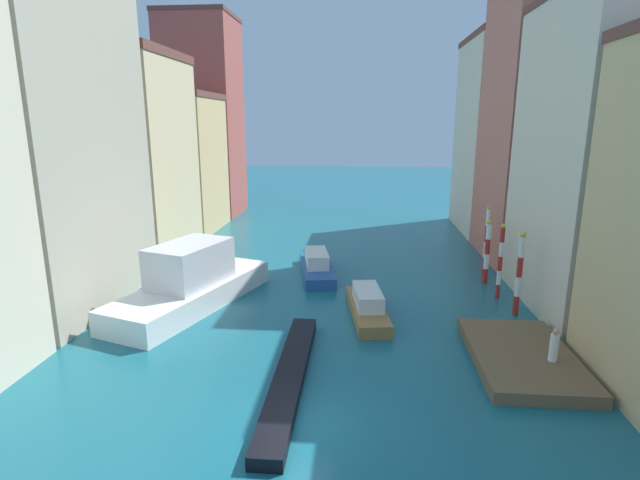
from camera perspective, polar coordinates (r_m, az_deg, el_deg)
The scene contains 18 objects.
ground_plane at distance 40.51m, azimuth 1.71°, elevation -0.97°, with size 154.00×154.00×0.00m, color #196070.
building_left_1 at distance 30.78m, azimuth -30.29°, elevation 9.63°, with size 7.65×11.40×18.06m.
building_left_2 at distance 40.07m, azimuth -21.35°, elevation 9.07°, with size 7.65×9.51×15.30m.
building_left_3 at distance 48.80m, azimuth -16.39°, elevation 8.65°, with size 7.65×8.91×12.85m.
building_left_4 at distance 56.82m, azimuth -13.49°, elevation 13.73°, with size 7.65×7.80×21.30m.
building_right_1 at distance 30.45m, azimuth 31.07°, elevation 8.35°, with size 7.65×10.64×16.84m.
building_right_2 at distance 39.97m, azimuth 24.97°, elevation 13.19°, with size 7.65×9.54×21.50m.
building_right_3 at distance 49.61m, azimuth 20.80°, elevation 11.29°, with size 7.65×10.81×17.84m.
waterfront_dock at distance 23.52m, azimuth 22.53°, elevation -12.50°, with size 4.22×7.04×0.53m.
person_on_dock at distance 22.80m, azimuth 25.68°, elevation -11.11°, with size 0.36×0.36×1.43m.
mooring_pole_0 at distance 28.09m, azimuth 22.25°, elevation -3.62°, with size 0.33×0.33×4.64m.
mooring_pole_1 at distance 30.39m, azimuth 20.33°, elevation -2.30°, with size 0.28×0.28×4.54m.
mooring_pole_2 at distance 33.07m, azimuth 18.95°, elevation -1.21°, with size 0.35×0.35×4.22m.
mooring_pole_3 at distance 35.07m, azimuth 18.87°, elevation 0.07°, with size 0.29×0.29×4.77m.
vaporetto_white at distance 28.70m, azimuth -14.80°, elevation -4.85°, with size 6.98×11.67×3.63m.
gondola_black at distance 20.43m, azimuth -3.55°, elevation -15.59°, with size 1.15×10.65×0.50m.
motorboat_0 at distance 33.43m, azimuth -0.38°, elevation -3.05°, with size 3.09×7.05×1.65m.
motorboat_1 at distance 26.62m, azimuth 5.57°, elevation -7.62°, with size 2.47×6.29×1.52m.
Camera 1 is at (2.11, -14.65, 10.22)m, focal length 27.38 mm.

